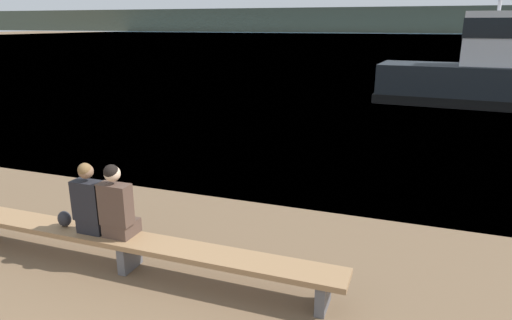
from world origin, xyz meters
The scene contains 7 objects.
water_surface centered at (0.00, 126.18, 0.00)m, with size 240.00×240.00×0.00m, color #426B8E.
far_shoreline centered at (0.00, 179.33, 4.47)m, with size 600.00×12.00×8.95m, color #424738.
bench_main centered at (-0.37, 3.27, 0.38)m, with size 6.04×0.49×0.47m.
person_left centered at (-0.94, 3.28, 0.90)m, with size 0.45×0.40×1.02m.
person_right centered at (-0.51, 3.28, 0.92)m, with size 0.45×0.41×1.05m.
shopping_bag centered at (-1.45, 3.29, 0.59)m, with size 0.20×0.16×0.23m.
tugboat_red centered at (5.74, 19.62, 1.18)m, with size 8.82×3.52×6.02m.
Camera 1 is at (3.23, -1.46, 3.29)m, focal length 32.00 mm.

